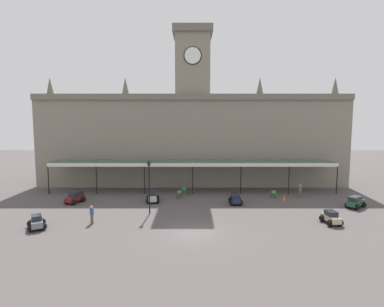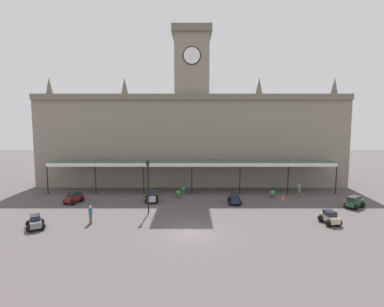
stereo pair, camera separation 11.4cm
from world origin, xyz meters
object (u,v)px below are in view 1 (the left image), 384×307
Objects in this scene: car_maroon_estate at (74,198)px; traffic_cone at (283,197)px; car_silver_estate at (152,197)px; pedestrian_beside_cars at (299,190)px; car_green_estate at (354,203)px; car_grey_sedan at (36,223)px; car_beige_sedan at (330,218)px; pedestrian_near_entrance at (91,214)px; planter_forecourt_centre at (183,191)px; planter_near_kerb at (178,194)px; victorian_lamppost at (148,181)px; planter_by_canopy at (273,194)px; car_navy_sedan at (235,199)px.

traffic_cone is at bearing 2.92° from car_maroon_estate.
car_silver_estate is 17.59m from pedestrian_beside_cars.
car_green_estate is 4.11× the size of traffic_cone.
car_maroon_estate is at bearing 88.67° from car_grey_sedan.
pedestrian_beside_cars is 2.84× the size of traffic_cone.
car_beige_sedan is at bearing -92.89° from pedestrian_beside_cars.
car_silver_estate is 12.44m from car_grey_sedan.
car_silver_estate is at bearing 173.69° from car_green_estate.
car_silver_estate is 1.10× the size of car_beige_sedan.
pedestrian_near_entrance is at bearing 16.24° from car_grey_sedan.
car_maroon_estate is (-30.62, 1.97, 0.00)m from car_green_estate.
pedestrian_beside_cars is at bearing 22.71° from pedestrian_near_entrance.
planter_forecourt_centre is at bearing 18.12° from car_maroon_estate.
car_maroon_estate reaches higher than planter_near_kerb.
car_grey_sedan is 1.35× the size of pedestrian_beside_cars.
car_silver_estate is at bearing -134.56° from planter_forecourt_centre.
car_silver_estate is 8.72m from pedestrian_near_entrance.
planter_forecourt_centre is (-11.80, 2.76, 0.20)m from traffic_cone.
car_grey_sedan is at bearing -155.28° from victorian_lamppost.
traffic_cone is (19.82, 8.21, -0.62)m from pedestrian_near_entrance.
car_green_estate is at bearing -25.75° from traffic_cone.
planter_near_kerb and planter_by_canopy have the same top height.
victorian_lamppost reaches higher than car_grey_sedan.
victorian_lamppost is 7.30m from planter_near_kerb.
car_beige_sedan reaches higher than planter_near_kerb.
car_maroon_estate is at bearing -175.12° from pedestrian_beside_cars.
victorian_lamppost is 5.67× the size of planter_near_kerb.
pedestrian_beside_cars is at bearing -7.13° from planter_forecourt_centre.
pedestrian_near_entrance is at bearing 179.84° from car_beige_sedan.
victorian_lamppost is 5.67× the size of planter_forecourt_centre.
car_green_estate is at bearing -12.19° from planter_near_kerb.
traffic_cone is at bearing -4.15° from planter_near_kerb.
car_navy_sedan is at bearing 21.60° from victorian_lamppost.
planter_near_kerb is at bearing 29.31° from car_silver_estate.
car_beige_sedan is at bearing -0.16° from pedestrian_near_entrance.
pedestrian_beside_cars is 1.74× the size of planter_forecourt_centre.
car_green_estate is 21.93m from victorian_lamppost.
car_green_estate reaches higher than planter_forecourt_centre.
victorian_lamppost is (9.16, 4.22, 2.84)m from car_grey_sedan.
car_beige_sedan is 2.21× the size of planter_by_canopy.
planter_near_kerb is at bearing 167.81° from car_green_estate.
traffic_cone is 0.61× the size of planter_near_kerb.
car_navy_sedan is at bearing -1.39° from car_maroon_estate.
pedestrian_near_entrance is (4.16, -6.98, 0.34)m from car_maroon_estate.
car_navy_sedan is 3.52× the size of traffic_cone.
car_beige_sedan is 2.21× the size of planter_near_kerb.
pedestrian_near_entrance is 11.81m from planter_near_kerb.
planter_by_canopy is at bearing -0.22° from planter_near_kerb.
car_silver_estate is 9.39m from car_navy_sedan.
pedestrian_beside_cars is (0.47, 9.28, 0.41)m from car_beige_sedan.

